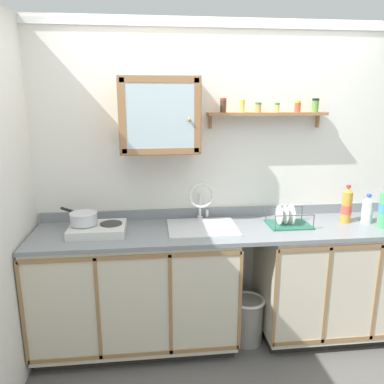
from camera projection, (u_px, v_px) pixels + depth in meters
floor at (235, 369)px, 2.73m from camera, size 5.94×5.94×0.00m
back_wall at (221, 180)px, 3.09m from camera, size 3.54×0.07×2.49m
lower_cabinet_run at (136, 291)px, 2.90m from camera, size 1.51×0.61×0.92m
lower_cabinet_run_right at (332, 280)px, 3.07m from camera, size 1.18×0.61×0.92m
countertop at (228, 230)px, 2.86m from camera, size 2.90×0.63×0.03m
backsplash at (221, 212)px, 3.12m from camera, size 2.90×0.02×0.08m
sink at (202, 228)px, 2.88m from camera, size 0.52×0.47×0.44m
hot_plate_stove at (98, 229)px, 2.73m from camera, size 0.40×0.31×0.07m
saucepan at (83, 218)px, 2.73m from camera, size 0.30×0.30×0.09m
bottle_water_clear_0 at (367, 210)px, 2.96m from camera, size 0.08×0.08×0.23m
bottle_soda_green_1 at (384, 208)px, 2.83m from camera, size 0.08×0.08×0.33m
bottle_juice_amber_2 at (347, 206)px, 2.96m from camera, size 0.08×0.08×0.30m
dish_rack at (288, 221)px, 2.91m from camera, size 0.32×0.25×0.17m
wall_cabinet at (160, 115)px, 2.75m from camera, size 0.58×0.30×0.55m
spice_shelf at (268, 112)px, 2.91m from camera, size 0.93×0.14×0.23m
trash_bin at (247, 319)px, 3.00m from camera, size 0.27×0.27×0.37m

